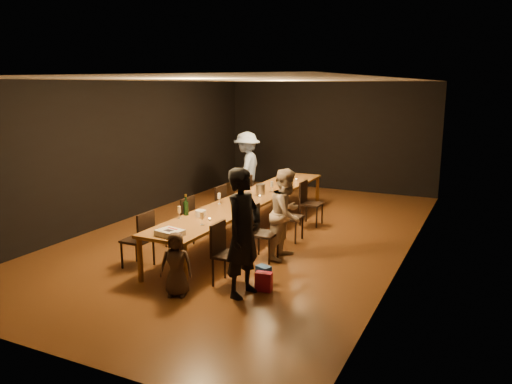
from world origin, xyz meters
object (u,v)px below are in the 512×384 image
at_px(chair_right_0, 229,254).
at_px(chair_left_0, 137,239).
at_px(woman_tan, 287,214).
at_px(ice_bucket, 261,189).
at_px(plate_stack, 201,213).
at_px(chair_left_1, 179,221).
at_px(woman_birthday, 243,233).
at_px(champagne_bottle, 186,205).
at_px(chair_right_3, 312,203).
at_px(chair_right_1, 264,233).
at_px(man_blue, 247,169).
at_px(child, 176,264).
at_px(chair_left_2, 213,207).
at_px(chair_right_2, 290,217).
at_px(birthday_cake, 170,233).
at_px(chair_left_3, 240,196).
at_px(table, 250,200).

height_order(chair_right_0, chair_left_0, same).
xyz_separation_m(woman_tan, ice_bucket, (-1.10, 1.30, 0.08)).
bearing_deg(chair_right_0, plate_stack, -128.50).
relative_size(chair_left_1, woman_tan, 0.60).
xyz_separation_m(chair_left_0, chair_left_1, (0.00, 1.20, 0.00)).
height_order(chair_right_0, woman_birthday, woman_birthday).
bearing_deg(woman_tan, woman_birthday, -175.22).
height_order(champagne_bottle, ice_bucket, champagne_bottle).
relative_size(chair_right_3, woman_tan, 0.60).
xyz_separation_m(chair_right_1, woman_tan, (0.30, 0.27, 0.31)).
height_order(chair_right_0, plate_stack, chair_right_0).
relative_size(chair_right_0, chair_right_3, 1.00).
bearing_deg(woman_birthday, man_blue, 34.57).
bearing_deg(chair_left_1, champagne_bottle, -135.04).
xyz_separation_m(woman_tan, child, (-0.78, -2.14, -0.31)).
relative_size(chair_right_1, woman_birthday, 0.51).
xyz_separation_m(chair_left_2, ice_bucket, (0.90, 0.37, 0.39)).
height_order(chair_right_0, chair_right_1, same).
relative_size(woman_tan, plate_stack, 8.40).
bearing_deg(chair_right_3, ice_bucket, -44.02).
height_order(chair_left_2, man_blue, man_blue).
relative_size(child, champagne_bottle, 2.55).
relative_size(chair_right_1, chair_right_3, 1.00).
bearing_deg(champagne_bottle, child, -61.75).
height_order(chair_right_2, chair_left_0, same).
height_order(chair_right_2, child, chair_right_2).
height_order(chair_left_1, champagne_bottle, champagne_bottle).
distance_m(chair_left_0, man_blue, 4.69).
distance_m(chair_right_3, man_blue, 2.36).
relative_size(chair_left_2, birthday_cake, 2.23).
distance_m(chair_right_0, chair_left_3, 3.98).
height_order(chair_right_2, ice_bucket, ice_bucket).
bearing_deg(woman_birthday, chair_right_0, 64.58).
distance_m(chair_right_3, chair_left_3, 1.70).
xyz_separation_m(chair_left_0, plate_stack, (0.73, 0.77, 0.34)).
xyz_separation_m(chair_left_0, chair_left_2, (0.00, 2.40, 0.00)).
relative_size(chair_left_0, man_blue, 0.52).
bearing_deg(chair_right_2, champagne_bottle, -36.46).
relative_size(chair_right_1, chair_left_2, 1.00).
height_order(chair_right_1, birthday_cake, chair_right_1).
distance_m(chair_left_0, plate_stack, 1.11).
relative_size(man_blue, birthday_cake, 4.31).
bearing_deg(chair_left_2, chair_right_3, -54.78).
xyz_separation_m(chair_right_0, chair_left_3, (-1.70, 3.60, 0.00)).
bearing_deg(chair_left_0, man_blue, 4.46).
bearing_deg(table, chair_right_1, -54.69).
xyz_separation_m(chair_left_2, woman_birthday, (2.05, -2.64, 0.44)).
height_order(chair_right_2, birthday_cake, chair_right_2).
height_order(chair_left_2, child, chair_left_2).
bearing_deg(plate_stack, champagne_bottle, -172.04).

